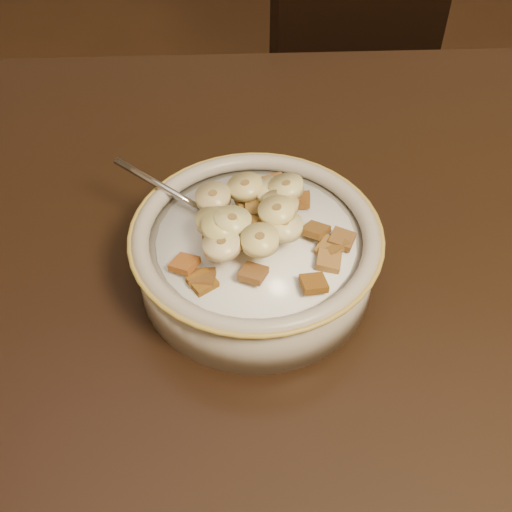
{
  "coord_description": "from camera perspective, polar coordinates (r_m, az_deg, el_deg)",
  "views": [
    {
      "loc": [
        -0.3,
        -0.34,
        1.2
      ],
      "look_at": [
        -0.28,
        0.05,
        0.78
      ],
      "focal_mm": 45.0,
      "sensor_mm": 36.0,
      "label": 1
    }
  ],
  "objects": [
    {
      "name": "banana_slice_9",
      "position": [
        0.53,
        2.53,
        2.68
      ],
      "size": [
        0.04,
        0.04,
        0.01
      ],
      "primitive_type": "cylinder",
      "rotation": [
        0.05,
        -0.01,
        1.05
      ],
      "color": "#F2E999",
      "rests_on": "milk"
    },
    {
      "name": "banana_slice_7",
      "position": [
        0.53,
        -2.1,
        3.11
      ],
      "size": [
        0.04,
        0.04,
        0.01
      ],
      "primitive_type": "cylinder",
      "rotation": [
        0.03,
        0.12,
        0.46
      ],
      "color": "beige",
      "rests_on": "milk"
    },
    {
      "name": "banana_slice_11",
      "position": [
        0.53,
        -3.18,
        2.6
      ],
      "size": [
        0.04,
        0.04,
        0.02
      ],
      "primitive_type": "cylinder",
      "rotation": [
        -0.11,
        -0.1,
        2.4
      ],
      "color": "#E4D87F",
      "rests_on": "milk"
    },
    {
      "name": "cereal_square_10",
      "position": [
        0.55,
        -2.48,
        3.23
      ],
      "size": [
        0.02,
        0.02,
        0.01
      ],
      "primitive_type": "cube",
      "rotation": [
        -0.19,
        -0.04,
        1.35
      ],
      "color": "olive",
      "rests_on": "milk"
    },
    {
      "name": "banana_slice_8",
      "position": [
        0.51,
        0.35,
        1.42
      ],
      "size": [
        0.03,
        0.03,
        0.01
      ],
      "primitive_type": "cylinder",
      "rotation": [
        0.05,
        -0.04,
        0.01
      ],
      "color": "#FDE181",
      "rests_on": "milk"
    },
    {
      "name": "cereal_square_1",
      "position": [
        0.56,
        5.29,
        2.31
      ],
      "size": [
        0.03,
        0.03,
        0.01
      ],
      "primitive_type": "cube",
      "rotation": [
        0.25,
        0.16,
        2.5
      ],
      "color": "brown",
      "rests_on": "milk"
    },
    {
      "name": "banana_slice_0",
      "position": [
        0.54,
        -3.79,
        3.14
      ],
      "size": [
        0.04,
        0.04,
        0.01
      ],
      "primitive_type": "cylinder",
      "rotation": [
        -0.11,
        -0.02,
        0.26
      ],
      "color": "#D8C46C",
      "rests_on": "milk"
    },
    {
      "name": "chair",
      "position": [
        1.32,
        10.2,
        11.93
      ],
      "size": [
        0.52,
        0.52,
        0.91
      ],
      "primitive_type": "cube",
      "rotation": [
        0.0,
        0.0,
        0.35
      ],
      "color": "black",
      "rests_on": "floor"
    },
    {
      "name": "cereal_square_8",
      "position": [
        0.55,
        6.58,
        0.63
      ],
      "size": [
        0.03,
        0.03,
        0.01
      ],
      "primitive_type": "cube",
      "rotation": [
        0.04,
        -0.17,
        0.86
      ],
      "color": "olive",
      "rests_on": "milk"
    },
    {
      "name": "cereal_square_11",
      "position": [
        0.59,
        2.03,
        5.68
      ],
      "size": [
        0.03,
        0.03,
        0.01
      ],
      "primitive_type": "cube",
      "rotation": [
        0.21,
        -0.16,
        0.34
      ],
      "color": "brown",
      "rests_on": "milk"
    },
    {
      "name": "cereal_bowl",
      "position": [
        0.58,
        0.0,
        -0.32
      ],
      "size": [
        0.21,
        0.21,
        0.05
      ],
      "primitive_type": "cylinder",
      "color": "#AA9D90",
      "rests_on": "table"
    },
    {
      "name": "cereal_square_4",
      "position": [
        0.55,
        7.67,
        1.5
      ],
      "size": [
        0.03,
        0.03,
        0.01
      ],
      "primitive_type": "cube",
      "rotation": [
        0.07,
        0.01,
        1.13
      ],
      "color": "brown",
      "rests_on": "milk"
    },
    {
      "name": "cereal_square_20",
      "position": [
        0.6,
        1.67,
        6.34
      ],
      "size": [
        0.03,
        0.03,
        0.01
      ],
      "primitive_type": "cube",
      "rotation": [
        0.04,
        -0.06,
        1.95
      ],
      "color": "brown",
      "rests_on": "milk"
    },
    {
      "name": "cereal_square_3",
      "position": [
        0.58,
        -0.83,
        4.88
      ],
      "size": [
        0.02,
        0.02,
        0.01
      ],
      "primitive_type": "cube",
      "rotation": [
        0.0,
        0.15,
        0.25
      ],
      "color": "brown",
      "rests_on": "milk"
    },
    {
      "name": "spoon",
      "position": [
        0.57,
        -2.9,
        3.03
      ],
      "size": [
        0.06,
        0.06,
        0.01
      ],
      "primitive_type": "ellipsoid",
      "rotation": [
        0.0,
        0.0,
        4.11
      ],
      "color": "#ACAEB4",
      "rests_on": "cereal_bowl"
    },
    {
      "name": "banana_slice_2",
      "position": [
        0.57,
        2.69,
        6.14
      ],
      "size": [
        0.04,
        0.04,
        0.02
      ],
      "primitive_type": "cylinder",
      "rotation": [
        -0.13,
        0.14,
        1.81
      ],
      "color": "#F8E28B",
      "rests_on": "milk"
    },
    {
      "name": "cereal_square_2",
      "position": [
        0.59,
        0.15,
        6.19
      ],
      "size": [
        0.03,
        0.03,
        0.01
      ],
      "primitive_type": "cube",
      "rotation": [
        0.24,
        -0.07,
        2.59
      ],
      "color": "brown",
      "rests_on": "milk"
    },
    {
      "name": "cereal_square_6",
      "position": [
        0.53,
        0.07,
        1.44
      ],
      "size": [
        0.02,
        0.02,
        0.01
      ],
      "primitive_type": "cube",
      "rotation": [
        -0.18,
        -0.05,
        0.18
      ],
      "color": "brown",
      "rests_on": "milk"
    },
    {
      "name": "cereal_square_18",
      "position": [
        0.52,
        -0.25,
        -1.56
      ],
      "size": [
        0.03,
        0.03,
        0.01
      ],
      "primitive_type": "cube",
      "rotation": [
        -0.05,
        0.16,
        1.11
      ],
      "color": "brown",
      "rests_on": "milk"
    },
    {
      "name": "cereal_square_5",
      "position": [
        0.52,
        5.16,
        -2.44
      ],
      "size": [
        0.02,
        0.02,
        0.01
      ],
      "primitive_type": "cube",
      "rotation": [
        -0.15,
        0.07,
        0.15
      ],
      "color": "brown",
      "rests_on": "milk"
    },
    {
      "name": "cereal_square_7",
      "position": [
        0.53,
        -2.44,
        1.23
      ],
      "size": [
        0.02,
        0.02,
        0.01
      ],
      "primitive_type": "cube",
      "rotation": [
        0.05,
        -0.01,
        1.84
      ],
      "color": "brown",
      "rests_on": "milk"
    },
    {
      "name": "cereal_square_17",
      "position": [
        0.6,
        1.75,
        6.47
      ],
      "size": [
        0.03,
        0.03,
        0.01
      ],
      "primitive_type": "cube",
      "rotation": [
        0.12,
        0.06,
        0.37
      ],
      "color": "brown",
      "rests_on": "milk"
    },
    {
      "name": "banana_slice_5",
      "position": [
        0.52,
        -3.07,
        0.96
      ],
      "size": [
        0.04,
        0.04,
        0.01
      ],
      "primitive_type": "cylinder",
      "rotation": [
        -0.12,
        -0.06,
        0.59
      ],
      "color": "beige",
      "rests_on": "milk"
    },
    {
      "name": "cereal_square_16",
      "position": [
        0.59,
        3.83,
        4.98
      ],
      "size": [
        0.02,
        0.02,
        0.01
      ],
      "primitive_type": "cube",
      "rotation": [
        0.08,
        0.16,
        3.02
      ],
      "color": "brown",
      "rests_on": "milk"
    },
    {
      "name": "banana_slice_1",
      "position": [
        0.57,
        -0.96,
        6.17
      ],
      "size": [
        0.04,
        0.04,
        0.01
      ],
      "primitive_type": "cylinder",
      "rotation": [
        -0.11,
        0.06,
        1.9
      ],
      "color": "#EACA79",
      "rests_on": "milk"
    },
    {
      "name": "banana_slice_6",
      "position": [
        0.57,
        1.44,
        5.74
      ],
      "size": [
        0.04,
        0.04,
        0.01
      ],
      "primitive_type": "cylinder",
      "rotation": [
        -0.03,
        -0.0,
        2.88
      ],
      "color": "#F3EAA2",
      "rests_on": "milk"
    },
    {
      "name": "cereal_square_19",
      "position": [
        0.53,
        -6.39,
        -0.69
      ],
      "size": [
        0.03,
        0.03,
        0.01
      ],
      "primitive_type": "cube",
      "rotation": [
        -0.17,
        0.1,
        1.02
      ],
      "color": "#9D5824",
      "rests_on": "milk"
    },
    {
      "name": "cereal_square_9",
      "position": [
        0.54,
        -3.52,
        1.25
      ],
      "size": [
        0.02,
        0.03,
        0.01
      ],
      "primitive_type": "cube",
      "rotation": [
        -0.19,
        -0.03,
        0.27
      ],
      "color": "brown",
      "rests_on": "milk"
    },
    {
      "name": "cereal_square_15",
      "position": [
        0.52,
        -4.78,
        -2.33
      ],
      "size": [
        0.03,
        0.03,
        0.01
      ],
      "primitive_type": "cube",
      "rotation": [
        0.04,
        0.02,
        0.59
      ],
      "color": "brown",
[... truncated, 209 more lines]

